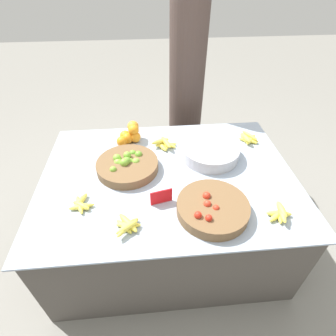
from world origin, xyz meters
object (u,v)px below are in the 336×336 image
object	(u,v)px
lime_bowl	(128,165)
vendor_person	(186,87)
metal_bowl	(210,152)
tomato_basket	(213,208)
price_sign	(161,197)

from	to	relation	value
lime_bowl	vendor_person	distance (m)	1.05
metal_bowl	lime_bowl	bearing A→B (deg)	-171.59
lime_bowl	vendor_person	xyz separation A→B (m)	(0.51, 0.91, 0.12)
tomato_basket	price_sign	bearing A→B (deg)	160.95
tomato_basket	price_sign	xyz separation A→B (m)	(-0.27, 0.09, 0.01)
tomato_basket	metal_bowl	distance (m)	0.50
metal_bowl	price_sign	xyz separation A→B (m)	(-0.36, -0.39, 0.00)
tomato_basket	metal_bowl	size ratio (longest dim) A/B	1.00
lime_bowl	price_sign	world-z (taller)	lime_bowl
tomato_basket	metal_bowl	world-z (taller)	tomato_basket
price_sign	vendor_person	distance (m)	1.27
tomato_basket	vendor_person	xyz separation A→B (m)	(0.04, 1.32, 0.12)
tomato_basket	price_sign	world-z (taller)	same
lime_bowl	tomato_basket	distance (m)	0.62
lime_bowl	tomato_basket	bearing A→B (deg)	-41.12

